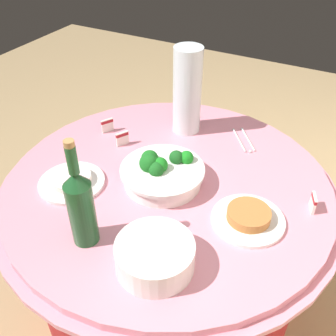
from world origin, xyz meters
name	(u,v)px	position (x,y,z in m)	size (l,w,h in m)	color
ground_plane	(168,304)	(0.00, 0.00, 0.00)	(6.00, 6.00, 0.00)	tan
buffet_table	(168,250)	(0.00, 0.00, 0.38)	(1.16, 1.16, 0.74)	maroon
broccoli_bowl	(162,173)	(0.02, -0.01, 0.78)	(0.28, 0.28, 0.11)	white
plate_stack	(155,256)	(0.33, 0.14, 0.78)	(0.21, 0.21, 0.08)	white
wine_bottle	(81,206)	(0.34, -0.08, 0.87)	(0.07, 0.07, 0.34)	#1C4E26
decorative_fruit_vase	(187,93)	(-0.32, -0.09, 0.90)	(0.11, 0.11, 0.34)	silver
serving_tongs	(244,141)	(-0.34, 0.15, 0.74)	(0.15, 0.13, 0.01)	silver
food_plate_peanuts	(248,217)	(0.06, 0.30, 0.76)	(0.22, 0.22, 0.04)	white
food_plate_rice	(71,181)	(0.17, -0.27, 0.75)	(0.22, 0.22, 0.03)	white
label_placard_front	(107,125)	(-0.16, -0.36, 0.77)	(0.05, 0.03, 0.05)	white
label_placard_mid	(313,202)	(-0.08, 0.46, 0.77)	(0.05, 0.03, 0.05)	white
label_placard_rear	(122,138)	(-0.11, -0.25, 0.77)	(0.05, 0.03, 0.05)	white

